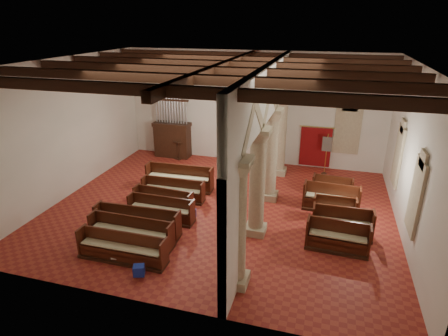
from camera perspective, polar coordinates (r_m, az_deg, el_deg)
floor at (r=15.92m, az=-0.52°, el=-6.19°), size 14.00×14.00×0.00m
ceiling at (r=14.14m, az=-0.60°, el=15.82°), size 14.00×14.00×0.00m
wall_back at (r=20.39m, az=4.28°, el=9.06°), size 14.00×0.02×6.00m
wall_front at (r=9.59m, az=-10.81°, el=-6.42°), size 14.00×0.02×6.00m
wall_left at (r=17.96m, az=-22.62°, el=5.69°), size 0.02×12.00×6.00m
wall_right at (r=14.52m, az=26.99°, el=1.41°), size 0.02×12.00×6.00m
ceiling_beams at (r=14.16m, az=-0.60°, el=15.09°), size 13.80×11.80×0.30m
arcade at (r=14.21m, az=6.45°, el=5.69°), size 0.90×11.90×6.00m
window_right_a at (r=13.43m, az=27.37°, el=-3.92°), size 0.03×1.00×2.20m
window_right_b at (r=17.09m, az=25.12°, el=1.70°), size 0.03×1.00×2.20m
window_back at (r=20.19m, az=18.28°, el=5.54°), size 1.00×0.03×2.20m
pipe_organ at (r=21.67m, az=-7.89°, el=5.23°), size 2.10×0.85×4.40m
lectern at (r=21.44m, az=-6.91°, el=2.49°), size 0.53×0.56×1.07m
dossal_curtain at (r=20.41m, az=13.75°, el=3.15°), size 1.80×0.07×2.17m
processional_banner at (r=19.83m, az=15.21°, el=1.22°), size 0.49×0.62×2.14m
hymnal_box_a at (r=12.21m, az=-12.83°, el=-14.96°), size 0.41×0.38×0.34m
hymnal_box_b at (r=13.99m, az=-7.50°, el=-9.36°), size 0.38×0.32×0.35m
hymnal_box_c at (r=15.04m, az=-4.93°, el=-6.92°), size 0.38×0.33×0.33m
tube_heater_a at (r=12.98m, az=-14.92°, el=-13.35°), size 0.93×0.17×0.09m
tube_heater_b at (r=14.53m, az=-16.14°, el=-9.38°), size 1.10×0.28×0.11m
nave_pew_0 at (r=13.08m, az=-15.21°, el=-12.19°), size 3.07×0.67×0.99m
nave_pew_1 at (r=13.86m, az=-13.91°, el=-9.92°), size 3.13×0.72×1.02m
nave_pew_2 at (r=14.39m, az=-13.02°, el=-8.52°), size 3.28×0.82×1.05m
nave_pew_3 at (r=15.14m, az=-9.53°, el=-6.72°), size 2.69×0.68×0.98m
nave_pew_4 at (r=15.83m, az=-9.23°, el=-5.39°), size 2.59×0.78×0.96m
nave_pew_5 at (r=16.73m, az=-7.74°, el=-3.76°), size 2.83×0.68×0.95m
nave_pew_6 at (r=17.70m, az=-6.77°, el=-2.00°), size 3.19×0.87×1.15m
aisle_pew_0 at (r=13.69m, az=16.86°, el=-10.54°), size 2.15×0.82×1.08m
aisle_pew_1 at (r=14.56m, az=17.50°, el=-8.51°), size 2.18×0.78×1.11m
aisle_pew_2 at (r=15.54m, az=16.44°, el=-6.53°), size 1.65×0.67×0.98m
aisle_pew_3 at (r=16.26m, az=15.96°, el=-4.97°), size 2.31×0.84×1.13m
aisle_pew_4 at (r=17.33m, az=16.12°, el=-3.41°), size 1.79×0.79×1.01m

